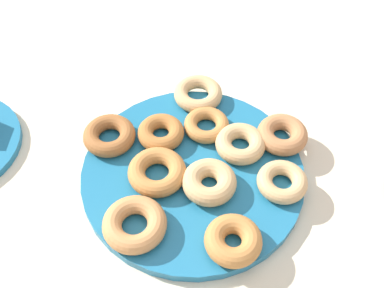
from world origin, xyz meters
The scene contains 13 objects.
ground_plane centered at (0.00, 0.00, 0.00)m, with size 2.40×2.40×0.00m, color beige.
donut_plate centered at (0.00, 0.00, 0.01)m, with size 0.36×0.36×0.02m, color #1E6B93.
donut_0 centered at (0.08, 0.04, 0.03)m, with size 0.08×0.08×0.03m, color tan.
donut_1 centered at (-0.09, -0.10, 0.03)m, with size 0.09×0.09×0.03m, color #C6844C.
donut_2 centered at (0.05, -0.13, 0.03)m, with size 0.08×0.08×0.03m, color #BC7A3D.
donut_3 centered at (0.02, -0.03, 0.03)m, with size 0.08×0.08×0.03m, color tan.
donut_4 centered at (0.14, -0.04, 0.03)m, with size 0.08×0.08×0.02m, color tan.
donut_5 centered at (-0.14, 0.07, 0.03)m, with size 0.09×0.09×0.03m, color #995B2D.
donut_6 centered at (0.02, 0.16, 0.03)m, with size 0.09×0.09×0.02m, color tan.
donut_7 centered at (-0.05, 0.07, 0.03)m, with size 0.08×0.08×0.03m, color #AD6B33.
donut_8 centered at (0.03, 0.09, 0.03)m, with size 0.08×0.08×0.02m, color #BC7A3D.
donut_9 centered at (0.15, 0.06, 0.03)m, with size 0.08×0.08×0.03m, color #B27547.
donut_10 centered at (-0.06, -0.01, 0.03)m, with size 0.09×0.09×0.03m, color #BC7A3D.
Camera 1 is at (-0.02, -0.43, 0.62)m, focal length 43.39 mm.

